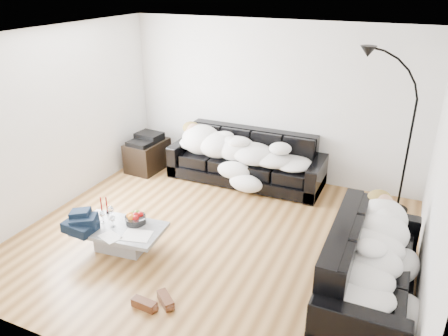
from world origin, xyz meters
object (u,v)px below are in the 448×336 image
at_px(wine_glass_b, 102,217).
at_px(candle_right, 107,205).
at_px(coffee_table, 121,238).
at_px(wine_glass_c, 113,221).
at_px(candle_left, 101,206).
at_px(sleeper_back, 245,147).
at_px(fruit_bowl, 135,217).
at_px(shoes, 154,302).
at_px(sofa_back, 246,158).
at_px(av_cabinet, 147,155).
at_px(stereo, 146,138).
at_px(sofa_right, 372,264).
at_px(wine_glass_a, 111,213).
at_px(floor_lamp, 409,145).
at_px(sleeper_right, 375,247).

xyz_separation_m(wine_glass_b, candle_right, (-0.10, 0.22, 0.04)).
relative_size(coffee_table, candle_right, 4.59).
distance_m(wine_glass_c, candle_left, 0.38).
relative_size(sleeper_back, candle_left, 8.59).
bearing_deg(sleeper_back, wine_glass_c, -107.52).
relative_size(fruit_bowl, shoes, 0.56).
distance_m(sofa_back, wine_glass_c, 2.66).
height_order(coffee_table, fruit_bowl, fruit_bowl).
relative_size(sofa_back, fruit_bowl, 9.74).
bearing_deg(wine_glass_c, shoes, -34.44).
bearing_deg(coffee_table, fruit_bowl, 54.69).
bearing_deg(coffee_table, av_cabinet, 115.57).
bearing_deg(stereo, sofa_back, 13.86).
distance_m(coffee_table, stereo, 2.55).
height_order(fruit_bowl, wine_glass_c, fruit_bowl).
bearing_deg(av_cabinet, sofa_right, -21.69).
bearing_deg(sofa_back, sofa_right, -43.33).
bearing_deg(sleeper_back, shoes, -85.56).
distance_m(fruit_bowl, wine_glass_a, 0.35).
distance_m(wine_glass_a, candle_left, 0.20).
bearing_deg(wine_glass_b, stereo, 109.88).
distance_m(sofa_back, candle_left, 2.60).
bearing_deg(coffee_table, sofa_back, 74.43).
distance_m(sleeper_back, candle_left, 2.56).
distance_m(sofa_right, wine_glass_b, 3.27).
distance_m(fruit_bowl, shoes, 1.27).
distance_m(sofa_back, floor_lamp, 2.51).
relative_size(wine_glass_b, stereo, 0.38).
distance_m(wine_glass_a, wine_glass_b, 0.13).
distance_m(sleeper_back, wine_glass_b, 2.66).
relative_size(sofa_back, candle_left, 10.15).
distance_m(sleeper_right, candle_left, 3.41).
xyz_separation_m(fruit_bowl, av_cabinet, (-1.21, 2.09, -0.14)).
relative_size(sofa_right, wine_glass_c, 13.25).
bearing_deg(sleeper_back, av_cabinet, -173.45).
bearing_deg(fruit_bowl, sofa_right, 3.89).
relative_size(sleeper_back, sleeper_right, 1.23).
bearing_deg(coffee_table, stereo, 115.57).
height_order(sofa_back, floor_lamp, floor_lamp).
height_order(sleeper_back, stereo, sleeper_back).
xyz_separation_m(sofa_right, stereo, (-4.07, 1.90, 0.17)).
xyz_separation_m(sofa_right, candle_left, (-3.40, -0.19, 0.03)).
bearing_deg(wine_glass_c, wine_glass_a, 133.33).
bearing_deg(fruit_bowl, shoes, -47.40).
bearing_deg(sleeper_right, candle_left, 93.23).
bearing_deg(shoes, coffee_table, 157.71).
height_order(sofa_right, shoes, sofa_right).
bearing_deg(floor_lamp, sleeper_back, -177.03).
bearing_deg(floor_lamp, shoes, -122.08).
xyz_separation_m(candle_right, shoes, (1.32, -0.96, -0.38)).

